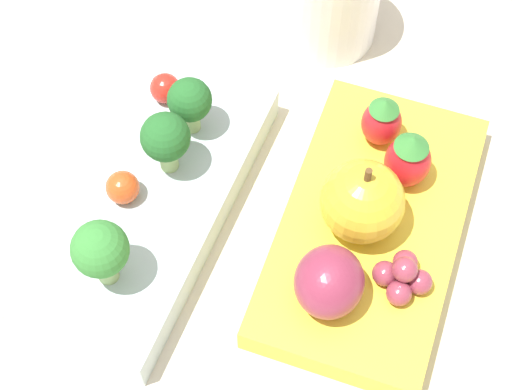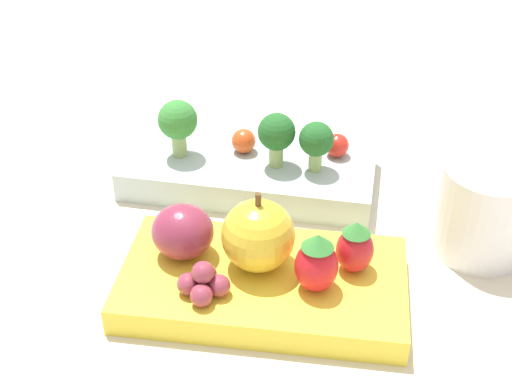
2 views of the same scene
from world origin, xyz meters
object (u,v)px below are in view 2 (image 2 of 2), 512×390
at_px(cherry_tomato_0, 337,145).
at_px(cherry_tomato_1, 244,141).
at_px(broccoli_floret_0, 277,134).
at_px(plum, 183,232).
at_px(broccoli_floret_1, 316,141).
at_px(apple, 258,235).
at_px(strawberry_1, 317,263).
at_px(drinking_cup, 485,211).
at_px(bento_box_savoury, 250,169).
at_px(strawberry_0, 355,247).
at_px(grape_cluster, 203,282).
at_px(broccoli_floret_2, 178,122).
at_px(bento_box_fruit, 263,284).

bearing_deg(cherry_tomato_0, cherry_tomato_1, 179.55).
xyz_separation_m(broccoli_floret_0, plum, (-0.06, -0.12, -0.02)).
bearing_deg(broccoli_floret_1, apple, -107.88).
height_order(apple, strawberry_1, apple).
relative_size(apple, drinking_cup, 0.84).
height_order(bento_box_savoury, apple, apple).
distance_m(strawberry_1, drinking_cup, 0.15).
bearing_deg(cherry_tomato_0, drinking_cup, -39.14).
xyz_separation_m(broccoli_floret_1, cherry_tomato_1, (-0.06, 0.02, -0.02)).
distance_m(strawberry_0, drinking_cup, 0.11).
bearing_deg(strawberry_0, drinking_cup, 29.57).
relative_size(broccoli_floret_0, plum, 1.08).
xyz_separation_m(apple, grape_cluster, (-0.03, -0.03, -0.02)).
distance_m(broccoli_floret_1, cherry_tomato_0, 0.04).
relative_size(broccoli_floret_0, drinking_cup, 0.66).
bearing_deg(apple, bento_box_savoury, 96.97).
bearing_deg(broccoli_floret_2, strawberry_0, -43.07).
distance_m(apple, grape_cluster, 0.05).
bearing_deg(apple, cherry_tomato_0, 68.37).
xyz_separation_m(broccoli_floret_1, strawberry_1, (0.00, -0.14, -0.01)).
xyz_separation_m(broccoli_floret_1, broccoli_floret_2, (-0.12, 0.02, 0.00)).
relative_size(broccoli_floret_1, cherry_tomato_0, 2.17).
bearing_deg(drinking_cup, cherry_tomato_1, 154.83).
relative_size(bento_box_savoury, strawberry_0, 5.57).
relative_size(broccoli_floret_1, drinking_cup, 0.61).
distance_m(bento_box_fruit, cherry_tomato_0, 0.16).
height_order(bento_box_savoury, strawberry_1, strawberry_1).
bearing_deg(cherry_tomato_0, grape_cluster, -117.22).
bearing_deg(broccoli_floret_1, bento_box_fruit, -105.11).
height_order(bento_box_fruit, grape_cluster, grape_cluster).
relative_size(bento_box_fruit, cherry_tomato_0, 10.14).
bearing_deg(bento_box_fruit, strawberry_0, 8.06).
relative_size(broccoli_floret_0, broccoli_floret_1, 1.09).
bearing_deg(bento_box_savoury, bento_box_fruit, -81.87).
distance_m(bento_box_savoury, cherry_tomato_0, 0.08).
distance_m(bento_box_savoury, plum, 0.14).
height_order(broccoli_floret_1, grape_cluster, broccoli_floret_1).
height_order(apple, plum, apple).
height_order(strawberry_1, grape_cluster, strawberry_1).
bearing_deg(broccoli_floret_1, strawberry_0, -76.89).
height_order(strawberry_0, strawberry_1, strawberry_1).
bearing_deg(strawberry_1, bento_box_savoury, 109.85).
relative_size(bento_box_savoury, drinking_cup, 3.10).
distance_m(broccoli_floret_0, broccoli_floret_1, 0.03).
bearing_deg(broccoli_floret_1, cherry_tomato_1, 158.04).
height_order(bento_box_savoury, broccoli_floret_2, broccoli_floret_2).
bearing_deg(cherry_tomato_1, broccoli_floret_2, -169.81).
distance_m(broccoli_floret_0, cherry_tomato_1, 0.04).
xyz_separation_m(strawberry_0, grape_cluster, (-0.10, -0.03, -0.01)).
distance_m(cherry_tomato_0, drinking_cup, 0.14).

